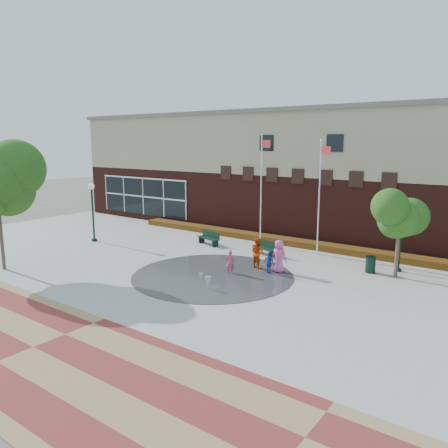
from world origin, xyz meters
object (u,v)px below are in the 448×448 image
Objects in this scene: flagpole_left at (262,184)px; child_splash at (230,262)px; flagpole_right at (320,192)px; bench_left at (209,241)px; trash_can at (370,265)px.

flagpole_left is 5.83× the size of child_splash.
flagpole_right is 8.15m from bench_left.
flagpole_left reaches higher than child_splash.
child_splash is (-2.10, -6.41, -3.29)m from flagpole_right.
bench_left is 10.91m from trash_can.
flagpole_left is 7.66m from child_splash.
child_splash reaches higher than bench_left.
bench_left is 6.67m from child_splash.
trash_can is at bearing -2.93° from flagpole_right.
trash_can is at bearing 177.41° from child_splash.
bench_left is at bearing -141.32° from flagpole_right.
flagpole_right is 5.54m from trash_can.
child_splash is (4.94, -4.47, 0.33)m from bench_left.
trash_can is at bearing 1.66° from flagpole_left.
child_splash is at bearing -26.22° from bench_left.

